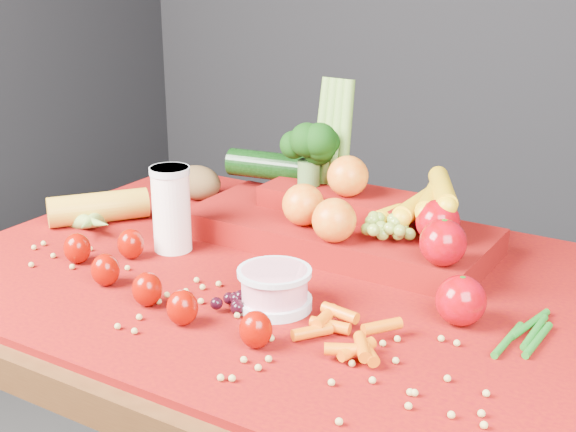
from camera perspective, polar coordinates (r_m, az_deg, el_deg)
The scene contains 12 objects.
table at distance 1.31m, azimuth -0.47°, elevation -8.32°, with size 1.10×0.80×0.75m.
red_cloth at distance 1.26m, azimuth -0.48°, elevation -4.27°, with size 1.05×0.75×0.01m, color maroon.
milk_glass at distance 1.34m, azimuth -8.30°, elevation 0.70°, with size 0.07×0.07×0.14m.
yogurt_bowl at distance 1.14m, azimuth -0.97°, elevation -5.09°, with size 0.11×0.11×0.06m.
strawberry_scatter at distance 1.20m, azimuth -10.11°, elevation -4.31°, with size 0.44×0.18×0.05m.
dark_grape_cluster at distance 1.14m, azimuth -4.39°, elevation -6.11°, with size 0.06×0.05×0.03m, color black, non-canonical shape.
soybean_scatter at distance 1.11m, azimuth -6.02°, elevation -7.30°, with size 0.84×0.24×0.01m, color tan, non-canonical shape.
corn_ear at distance 1.47m, azimuth -13.69°, elevation -0.13°, with size 0.25×0.26×0.06m.
potato at distance 1.60m, azimuth -6.44°, elevation 2.37°, with size 0.10×0.07×0.07m, color #4F381E.
baby_carrot_pile at distance 1.04m, azimuth 3.76°, elevation -8.46°, with size 0.17×0.17×0.03m, color #D15607, non-canonical shape.
green_bean_pile at distance 1.11m, azimuth 16.68°, elevation -8.03°, with size 0.14×0.12×0.01m, color #166217, non-canonical shape.
produce_mound at distance 1.35m, azimuth 4.33°, elevation 0.22°, with size 0.59×0.36×0.27m.
Camera 1 is at (0.62, -0.98, 1.27)m, focal length 50.00 mm.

